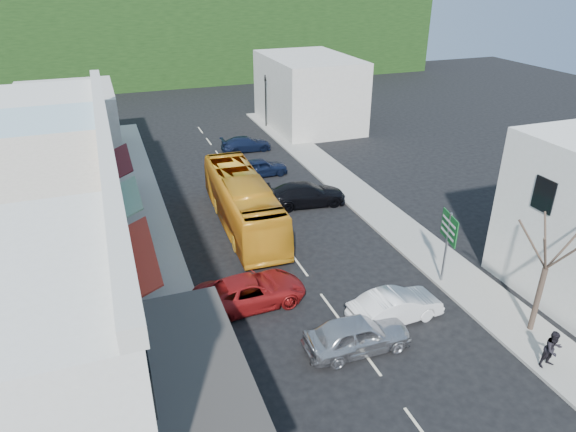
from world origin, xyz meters
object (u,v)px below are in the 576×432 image
Objects in this scene: street_tree at (546,269)px; car_white at (395,307)px; pedestrian_left at (149,316)px; car_silver at (357,336)px; car_red at (251,292)px; pedestrian_right at (553,350)px; traffic_signal at (266,102)px; bus at (243,203)px; direction_sign at (446,249)px.

car_white is at bearing 151.86° from street_tree.
street_tree is (16.34, -5.80, 2.37)m from pedestrian_left.
car_silver is 5.87m from car_red.
pedestrian_right is (6.95, -3.82, 0.30)m from car_silver.
street_tree is at bearing -92.93° from pedestrian_left.
traffic_signal is at bearing -10.30° from pedestrian_left.
traffic_signal reaches higher than pedestrian_right.
car_silver is at bearing -82.11° from bus.
pedestrian_left is at bearing -125.54° from bus.
car_white is 11.32m from pedestrian_left.
direction_sign is at bearing -67.24° from car_white.
car_white is at bearing -123.08° from car_red.
traffic_signal is at bearing -21.93° from car_red.
traffic_signal reaches higher than bus.
direction_sign is 0.61× the size of street_tree.
traffic_signal is (0.20, 30.75, 0.62)m from direction_sign.
direction_sign reaches higher than car_white.
car_white is 4.60m from direction_sign.
pedestrian_left is 0.32× the size of traffic_signal.
direction_sign is (8.01, -10.03, 0.50)m from bus.
direction_sign is at bearing -49.57° from bus.
traffic_signal is (10.19, 29.13, 1.97)m from car_red.
street_tree reaches higher than car_red.
pedestrian_right is at bearing -101.04° from pedestrian_left.
street_tree is 1.26× the size of traffic_signal.
car_white is 0.96× the size of car_red.
direction_sign is (9.99, -1.63, 1.35)m from car_red.
car_white is (4.04, -11.93, -0.85)m from bus.
direction_sign is (6.60, 3.17, 1.35)m from car_silver.
car_silver is 2.59× the size of pedestrian_left.
car_red is 13.46m from pedestrian_right.
pedestrian_left is (-6.89, -9.03, -0.55)m from bus.
car_red is at bearing -175.84° from direction_sign.
traffic_signal reaches higher than pedestrian_left.
pedestrian_left is 14.97m from direction_sign.
car_silver is 0.65× the size of street_tree.
pedestrian_right reaches higher than car_red.
bus is at bearing 142.02° from direction_sign.
pedestrian_right is at bearing -142.59° from car_white.
pedestrian_left is at bearing 160.47° from street_tree.
bus is at bearing 63.74° from traffic_signal.
pedestrian_left is at bearing 58.44° from traffic_signal.
pedestrian_right is (15.25, -7.99, 0.00)m from pedestrian_left.
pedestrian_right is 0.42× the size of direction_sign.
car_silver is at bearing 112.72° from car_white.
car_white is 2.59× the size of pedestrian_left.
car_white is 0.65× the size of street_tree.
street_tree is at bearing -100.84° from car_silver.
street_tree reaches higher than traffic_signal.
car_red is 2.71× the size of pedestrian_right.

